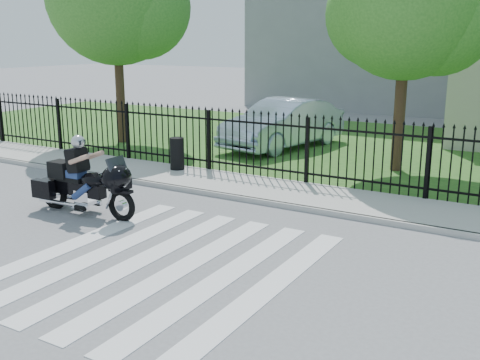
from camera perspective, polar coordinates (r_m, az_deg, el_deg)
The scene contains 10 objects.
ground at distance 9.71m, azimuth -7.95°, elevation -8.45°, with size 120.00×120.00×0.00m, color slate.
crosswalk at distance 9.70m, azimuth -7.95°, elevation -8.42°, with size 5.00×5.50×0.01m, color silver, non-canonical shape.
sidewalk at distance 13.73m, azimuth 5.03°, elevation -1.34°, with size 40.00×2.00×0.12m, color #ADAAA3.
curb at distance 12.87m, azimuth 3.11°, elevation -2.36°, with size 40.00×0.12×0.12m, color #ADAAA3.
grass_strip at distance 20.14m, azimuth 13.66°, elevation 3.13°, with size 40.00×12.00×0.02m, color #26571D.
iron_fence at distance 14.43m, azimuth 6.82°, elevation 2.81°, with size 26.00×0.04×1.80m.
tree_mid at distance 16.54m, azimuth 16.61°, elevation 16.88°, with size 4.20×4.20×6.78m.
motorcycle_rider at distance 12.58m, azimuth -15.70°, elevation -0.13°, with size 2.67×0.81×1.77m.
parked_car at distance 19.63m, azimuth 4.41°, elevation 5.73°, with size 1.78×5.11×1.68m, color #ABBDD7.
litter_bin at distance 15.95m, azimuth -6.41°, elevation 2.69°, with size 0.40×0.40×0.91m, color black.
Camera 1 is at (5.64, -6.98, 3.70)m, focal length 42.00 mm.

